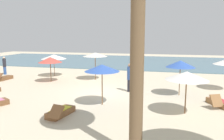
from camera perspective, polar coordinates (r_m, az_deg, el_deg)
The scene contains 14 objects.
ground_plane at distance 14.12m, azimuth -2.29°, elevation -5.90°, with size 60.00×60.00×0.00m, color beige.
ocean_water at distance 30.56m, azimuth 6.50°, elevation 2.21°, with size 48.00×16.00×0.06m, color slate.
umbrella_1 at distance 13.73m, azimuth 17.44°, elevation 1.53°, with size 1.74×1.74×2.15m.
umbrella_2 at distance 17.72m, azimuth -15.83°, elevation 2.58°, with size 1.84×1.84×1.96m.
umbrella_4 at distance 20.13m, azimuth -14.95°, elevation 3.37°, with size 2.21×2.21×1.95m.
umbrella_5 at distance 10.56m, azimuth 18.94°, elevation -1.43°, with size 1.95×1.95×2.01m.
umbrella_6 at distance 11.31m, azimuth -2.62°, elevation 0.52°, with size 1.83×1.83×2.15m.
umbrella_7 at distance 17.87m, azimuth -4.42°, elevation 4.05°, with size 2.00×2.00×2.26m.
lounger_0 at distance 20.02m, azimuth -26.55°, elevation -1.90°, with size 0.75×1.76×0.67m.
lounger_2 at distance 12.76m, azimuth 26.24°, elevation -7.66°, with size 1.26×1.74×0.73m.
lounger_3 at distance 10.40m, azimuth -13.35°, elevation -10.66°, with size 0.92×1.78×0.68m.
person_0 at distance 22.76m, azimuth -26.25°, elevation 1.09°, with size 0.41×0.41×1.68m.
person_1 at distance 14.17m, azimuth 4.62°, elevation -1.94°, with size 0.47×0.47×1.86m.
dog at distance 16.71m, azimuth 6.72°, elevation -2.92°, with size 0.79×0.34×0.37m.
Camera 1 is at (3.77, -13.11, 3.64)m, focal length 35.02 mm.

